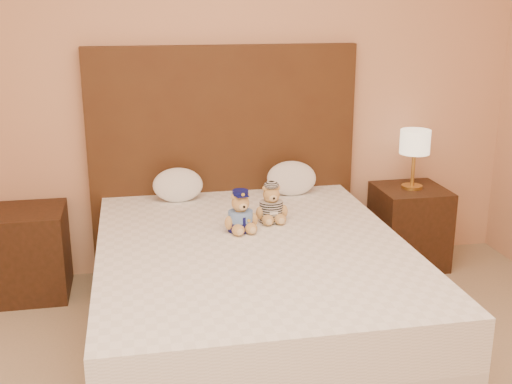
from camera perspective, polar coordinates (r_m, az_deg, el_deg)
bed at (r=3.47m, az=-0.30°, el=-8.81°), size 1.60×2.00×0.55m
headboard at (r=4.25m, az=-2.86°, el=2.81°), size 1.75×0.08×1.50m
nightstand_left at (r=4.21m, az=-19.48°, el=-5.11°), size 0.45×0.45×0.55m
nightstand_right at (r=4.54m, az=13.44°, el=-2.99°), size 0.45×0.45×0.55m
lamp at (r=4.39m, az=13.94°, el=4.08°), size 0.20×0.20×0.40m
teddy_police at (r=3.50m, az=-1.39°, el=-1.70°), size 0.23×0.22×0.23m
teddy_prisoner at (r=3.66m, az=1.37°, el=-0.97°), size 0.20×0.20×0.22m
pillow_left at (r=4.07m, az=-6.97°, el=0.77°), size 0.32×0.20×0.22m
pillow_right at (r=4.18m, az=3.19°, el=1.37°), size 0.33×0.21×0.23m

